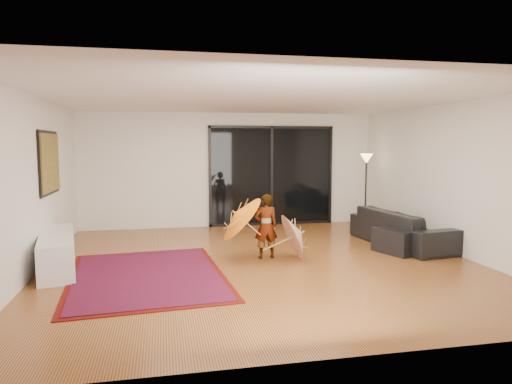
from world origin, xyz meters
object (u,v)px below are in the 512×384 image
object	(u,v)px
media_console	(57,252)
sofa	(402,228)
ottoman	(402,240)
child	(266,226)

from	to	relation	value
media_console	sofa	distance (m)	6.22
media_console	sofa	xyz separation A→B (m)	(6.20, 0.48, 0.07)
media_console	ottoman	xyz separation A→B (m)	(5.91, -0.05, -0.06)
media_console	ottoman	size ratio (longest dim) A/B	2.61
media_console	ottoman	distance (m)	5.91
sofa	child	size ratio (longest dim) A/B	2.10
ottoman	child	bearing A→B (deg)	178.45
sofa	child	xyz separation A→B (m)	(-2.82, -0.46, 0.22)
sofa	child	distance (m)	2.86
media_console	child	distance (m)	3.39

